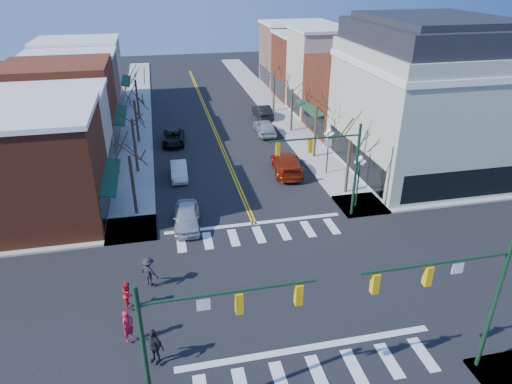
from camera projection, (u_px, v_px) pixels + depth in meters
ground at (282, 290)px, 26.50m from camera, size 160.00×160.00×0.00m
sidewalk_left at (134, 168)px, 42.27m from camera, size 3.50×70.00×0.15m
sidewalk_right at (314, 153)px, 45.62m from camera, size 3.50×70.00×0.15m
bldg_left_brick_a at (27, 170)px, 32.02m from camera, size 10.00×8.50×8.00m
bldg_left_stucco_a at (48, 137)px, 38.90m from camera, size 10.00×7.00×7.50m
bldg_left_brick_b at (62, 106)px, 45.67m from camera, size 10.00×9.00×8.50m
bldg_left_tan at (74, 90)px, 53.04m from camera, size 10.00×7.50×7.80m
bldg_left_stucco_b at (81, 74)px, 59.72m from camera, size 10.00×8.00×8.20m
bldg_right_brick_a at (357, 96)px, 50.18m from camera, size 10.00×8.50×8.00m
bldg_right_stucco at (333, 72)px, 56.51m from camera, size 10.00×7.00×10.00m
bldg_right_brick_b at (313, 67)px, 63.40m from camera, size 10.00×8.00×8.50m
bldg_right_tan at (296, 55)px, 70.28m from camera, size 10.00×8.00×9.00m
victorian_corner at (424, 98)px, 39.35m from camera, size 12.25×14.25×13.30m
traffic_mast_near_left at (194, 334)px, 16.86m from camera, size 6.60×0.28×7.20m
traffic_mast_near_right at (461, 292)px, 18.98m from camera, size 6.60×0.28×7.20m
traffic_mast_far_right at (333, 160)px, 31.92m from camera, size 6.60×0.28×7.20m
lamppost_corner at (359, 173)px, 34.17m from camera, size 0.36×0.36×4.33m
lamppost_midblock at (328, 143)px, 39.85m from camera, size 0.36×0.36×4.33m
tree_left_a at (133, 186)px, 33.44m from camera, size 0.24×0.24×4.76m
tree_left_b at (135, 146)px, 40.37m from camera, size 0.24×0.24×5.04m
tree_left_c at (137, 122)px, 47.47m from camera, size 0.24×0.24×4.55m
tree_left_d at (138, 100)px, 54.39m from camera, size 0.24×0.24×4.90m
tree_right_a at (348, 168)px, 36.68m from camera, size 0.24×0.24×4.62m
tree_right_b at (315, 132)px, 43.55m from camera, size 0.24×0.24×5.18m
tree_right_c at (292, 111)px, 50.62m from camera, size 0.24×0.24×4.83m
tree_right_d at (274, 92)px, 57.58m from camera, size 0.24×0.24×4.97m
car_left_near at (187, 217)px, 32.62m from camera, size 2.19×4.65×1.54m
car_left_mid at (179, 171)px, 40.19m from camera, size 1.48×4.04×1.32m
car_left_far at (174, 138)px, 47.88m from camera, size 2.58×4.92×1.32m
car_right_near at (287, 164)px, 41.13m from camera, size 3.11×6.15×1.71m
car_right_mid at (265, 127)px, 50.47m from camera, size 2.16×4.99×1.68m
car_right_far at (262, 112)px, 55.95m from camera, size 1.79×4.88×1.60m
pedestrian_red_a at (128, 326)px, 22.40m from camera, size 0.75×0.75×1.76m
pedestrian_red_b at (128, 294)px, 24.70m from camera, size 0.70×0.84×1.57m
pedestrian_dark_a at (154, 346)px, 21.12m from camera, size 1.17×1.08×1.93m
pedestrian_dark_b at (149, 271)px, 26.34m from camera, size 1.34×1.27×1.83m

